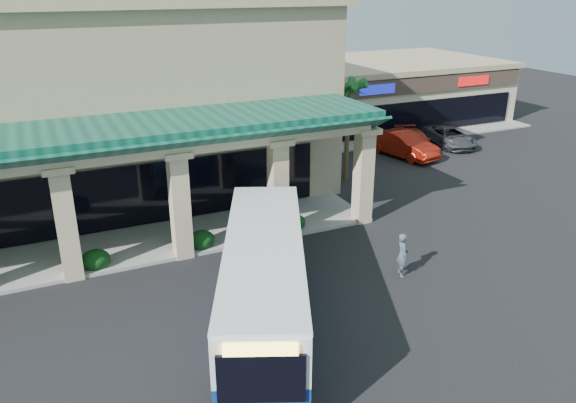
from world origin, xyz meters
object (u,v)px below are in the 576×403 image
transit_bus (264,283)px  car_red (415,141)px  car_gray (450,137)px  car_white (403,144)px  pedestrian (402,255)px

transit_bus → car_red: transit_bus is taller
transit_bus → car_gray: (20.85, 15.29, -0.89)m
car_red → car_gray: size_ratio=0.96×
car_white → car_gray: 4.76m
car_white → car_gray: (4.69, 0.83, -0.18)m
pedestrian → car_gray: pedestrian is taller
transit_bus → car_white: bearing=65.3°
pedestrian → car_red: pedestrian is taller
car_red → car_gray: car_red is taller
pedestrian → car_gray: (14.53, 14.46, -0.24)m
pedestrian → car_white: size_ratio=0.35×
transit_bus → car_white: size_ratio=2.16×
transit_bus → pedestrian: bearing=30.9°
car_gray → car_white: bearing=-158.6°
transit_bus → car_red: size_ratio=2.39×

